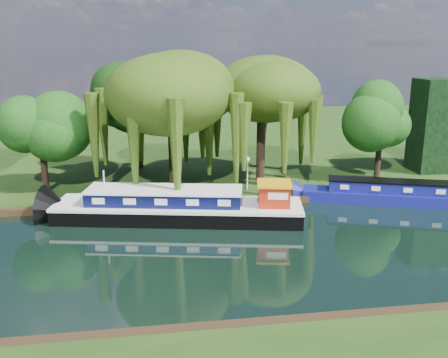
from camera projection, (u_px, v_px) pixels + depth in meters
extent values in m
plane|color=black|center=(274.00, 248.00, 28.53)|extent=(120.00, 120.00, 0.00)
cube|color=#18330E|center=(206.00, 138.00, 60.91)|extent=(120.00, 52.00, 0.45)
cube|color=black|center=(178.00, 214.00, 33.13)|extent=(16.62, 6.75, 1.08)
cube|color=silver|center=(178.00, 204.00, 32.96)|extent=(16.72, 6.84, 0.20)
cube|color=#0A0E39|center=(164.00, 197.00, 32.87)|extent=(10.38, 4.54, 0.86)
cube|color=silver|center=(164.00, 190.00, 32.74)|extent=(10.59, 4.75, 0.11)
cube|color=#A0200B|center=(274.00, 195.00, 32.45)|extent=(2.34, 2.34, 1.35)
cube|color=orange|center=(274.00, 184.00, 32.25)|extent=(2.60, 2.60, 0.14)
cylinder|color=silver|center=(104.00, 186.00, 32.89)|extent=(0.09, 0.09, 2.16)
cube|color=navy|center=(389.00, 198.00, 36.62)|extent=(12.54, 6.09, 0.94)
cube|color=navy|center=(390.00, 187.00, 36.39)|extent=(8.81, 4.36, 0.78)
cube|color=black|center=(391.00, 181.00, 36.27)|extent=(8.95, 4.50, 0.10)
cube|color=silver|center=(345.00, 187.00, 36.20)|extent=(0.61, 0.26, 0.33)
cube|color=silver|center=(376.00, 189.00, 35.81)|extent=(0.61, 0.26, 0.33)
cube|color=silver|center=(408.00, 190.00, 35.42)|extent=(0.61, 0.26, 0.33)
cube|color=silver|center=(441.00, 192.00, 35.03)|extent=(0.61, 0.26, 0.33)
imported|color=#A0200B|center=(130.00, 217.00, 33.75)|extent=(3.27, 2.72, 0.58)
cylinder|color=black|center=(173.00, 151.00, 37.97)|extent=(0.77, 0.77, 5.94)
ellipsoid|color=#26410E|center=(172.00, 94.00, 36.85)|extent=(8.29, 8.29, 5.35)
cylinder|color=black|center=(261.00, 147.00, 40.46)|extent=(0.77, 0.77, 5.46)
ellipsoid|color=#26410E|center=(262.00, 98.00, 39.42)|extent=(7.46, 7.46, 4.82)
cylinder|color=black|center=(43.00, 156.00, 37.20)|extent=(0.45, 0.45, 5.48)
ellipsoid|color=#124110|center=(40.00, 127.00, 36.61)|extent=(4.49, 4.49, 4.49)
cylinder|color=black|center=(139.00, 132.00, 44.17)|extent=(0.59, 0.59, 6.53)
ellipsoid|color=black|center=(137.00, 102.00, 43.46)|extent=(5.23, 5.23, 5.23)
cylinder|color=black|center=(379.00, 146.00, 41.38)|extent=(0.46, 0.46, 5.29)
ellipsoid|color=#124110|center=(381.00, 120.00, 40.81)|extent=(4.23, 4.23, 4.23)
cube|color=black|center=(448.00, 125.00, 43.44)|extent=(6.00, 3.00, 8.00)
cylinder|color=silver|center=(247.00, 175.00, 38.21)|extent=(0.10, 0.10, 2.20)
sphere|color=white|center=(248.00, 159.00, 37.88)|extent=(0.36, 0.36, 0.36)
cylinder|color=silver|center=(106.00, 197.00, 34.86)|extent=(0.16, 0.16, 1.00)
cylinder|color=silver|center=(191.00, 193.00, 35.72)|extent=(0.16, 0.16, 1.00)
cylinder|color=silver|center=(286.00, 189.00, 36.73)|extent=(0.16, 0.16, 1.00)
cylinder|color=silver|center=(363.00, 186.00, 37.59)|extent=(0.16, 0.16, 1.00)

